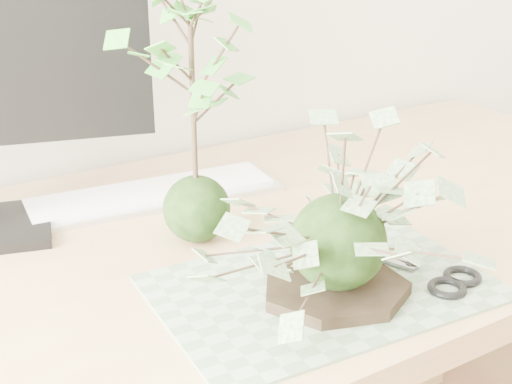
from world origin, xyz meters
The scene contains 7 objects.
desk centered at (0.02, 1.23, 0.65)m, with size 1.60×0.70×0.74m.
cutting_mat centered at (0.03, 1.04, 0.74)m, with size 0.40×0.27×0.00m, color #597654.
stone_dish centered at (0.03, 1.01, 0.75)m, with size 0.18×0.18×0.01m, color black.
ivy_kokedama centered at (0.03, 1.01, 0.87)m, with size 0.40×0.40×0.22m.
maple_kokedama centered at (-0.03, 1.24, 1.01)m, with size 0.27×0.27×0.39m.
keyboard centered at (-0.03, 1.41, 0.75)m, with size 0.42×0.16×0.02m.
scissors centered at (0.16, 0.98, 0.75)m, with size 0.10×0.20×0.01m.
Camera 1 is at (-0.43, 0.44, 1.18)m, focal length 50.00 mm.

